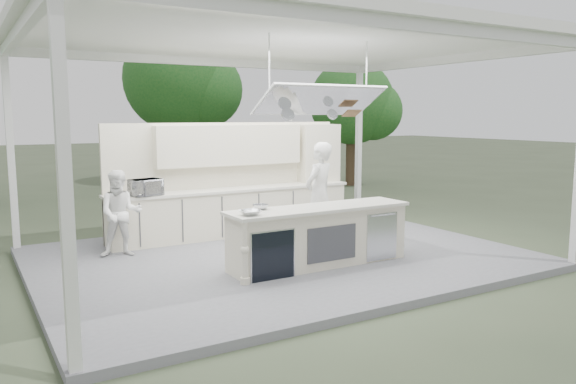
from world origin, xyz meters
TOP-DOWN VIEW (x-y plane):
  - ground at (0.00, 0.00)m, footprint 90.00×90.00m
  - stage_deck at (0.00, 0.00)m, footprint 8.00×6.00m
  - tent at (0.00, -0.01)m, footprint 8.20×6.20m
  - demo_island at (0.18, -0.91)m, footprint 3.10×0.79m
  - back_counter at (0.00, 1.90)m, footprint 5.08×0.72m
  - back_wall_unit at (0.44, 2.11)m, footprint 5.05×0.48m
  - tree_cluster at (-0.16, 9.77)m, footprint 19.55×9.40m
  - head_chef at (0.92, 0.18)m, footprint 0.83×0.71m
  - sous_chef at (-2.40, 1.29)m, footprint 0.84×0.73m
  - toaster_oven at (-1.83, 1.72)m, footprint 0.62×0.49m
  - bowl_large at (-1.10, -1.03)m, footprint 0.34×0.34m
  - bowl_small at (-0.73, -0.65)m, footprint 0.30×0.30m

SIDE VIEW (x-z plane):
  - ground at x=0.00m, z-range 0.00..0.00m
  - stage_deck at x=0.00m, z-range 0.00..0.12m
  - demo_island at x=0.18m, z-range 0.12..1.07m
  - back_counter at x=0.00m, z-range 0.12..1.07m
  - sous_chef at x=-2.40m, z-range 0.12..1.60m
  - head_chef at x=0.92m, z-range 0.12..2.04m
  - bowl_large at x=-1.10m, z-range 1.07..1.15m
  - bowl_small at x=-0.73m, z-range 1.07..1.15m
  - toaster_oven at x=-1.83m, z-range 1.07..1.37m
  - back_wall_unit at x=0.44m, z-range 0.45..2.70m
  - tree_cluster at x=-0.16m, z-range 0.36..6.21m
  - tent at x=0.00m, z-range 1.78..5.64m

